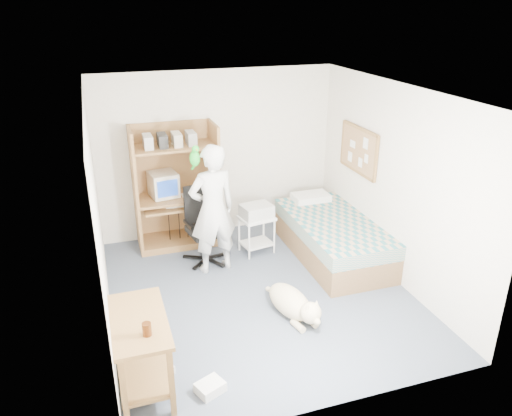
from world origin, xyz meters
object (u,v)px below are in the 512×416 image
(office_chair, at_px, (205,235))
(bed, at_px, (332,237))
(dog, at_px, (293,303))
(printer_cart, at_px, (257,229))
(person, at_px, (213,210))
(side_desk, at_px, (141,343))
(computer_hutch, at_px, (176,191))

(office_chair, bearing_deg, bed, -24.79)
(dog, distance_m, printer_cart, 1.67)
(office_chair, xyz_separation_m, person, (0.06, -0.31, 0.50))
(office_chair, height_order, person, person)
(dog, bearing_deg, side_desk, -173.51)
(side_desk, xyz_separation_m, printer_cart, (1.86, 2.26, -0.12))
(bed, relative_size, side_desk, 2.02)
(bed, bearing_deg, computer_hutch, 150.71)
(person, distance_m, printer_cart, 0.91)
(person, xyz_separation_m, dog, (0.60, -1.36, -0.70))
(person, bearing_deg, dog, 103.73)
(computer_hutch, bearing_deg, side_desk, -106.14)
(office_chair, bearing_deg, dog, -78.45)
(computer_hutch, xyz_separation_m, dog, (0.91, -2.33, -0.65))
(printer_cart, bearing_deg, office_chair, 168.63)
(office_chair, distance_m, person, 0.59)
(person, height_order, printer_cart, person)
(side_desk, xyz_separation_m, office_chair, (1.11, 2.28, -0.12))
(computer_hutch, xyz_separation_m, person, (0.32, -0.97, 0.06))
(computer_hutch, distance_m, side_desk, 3.08)
(dog, bearing_deg, person, 101.07)
(bed, relative_size, dog, 1.93)
(dog, xyz_separation_m, printer_cart, (0.10, 1.65, 0.20))
(computer_hutch, relative_size, person, 1.03)
(side_desk, distance_m, printer_cart, 2.94)
(office_chair, bearing_deg, side_desk, -125.85)
(bed, bearing_deg, side_desk, -147.50)
(side_desk, distance_m, office_chair, 2.53)
(computer_hutch, relative_size, office_chair, 1.70)
(printer_cart, bearing_deg, computer_hutch, 136.12)
(side_desk, height_order, dog, side_desk)
(office_chair, xyz_separation_m, printer_cart, (0.76, -0.01, -0.01))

